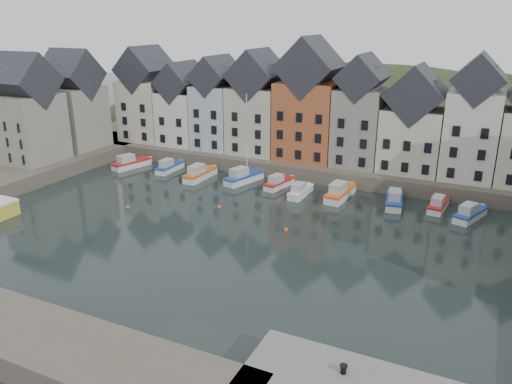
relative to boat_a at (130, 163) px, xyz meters
The scene contains 17 objects.
ground 30.58m from the boat_a, 34.65° to the right, with size 260.00×260.00×0.00m, color black.
far_quay 28.14m from the boat_a, 26.65° to the left, with size 90.00×16.00×2.00m, color #514C3E.
hillside 49.74m from the boat_a, 56.91° to the left, with size 153.60×70.40×64.00m.
far_terrace 31.36m from the boat_a, 20.53° to the left, with size 72.37×8.16×17.78m.
left_terrace 14.12m from the boat_a, 160.33° to the right, with size 7.65×17.00×15.69m.
mooring_buoys 24.34m from the boat_a, 29.67° to the right, with size 20.50×5.50×0.50m.
boat_a is the anchor object (origin of this frame).
boat_b 6.59m from the boat_a, ahead, with size 1.91×5.73×2.19m.
boat_c 12.76m from the boat_a, ahead, with size 2.15×6.55×2.50m.
boat_d 19.15m from the boat_a, ahead, with size 3.73×6.88×12.57m.
boat_e 24.58m from the boat_a, ahead, with size 2.74×5.75×2.12m.
boat_f 28.46m from the boat_a, ahead, with size 1.77×5.43×2.08m.
boat_g 33.41m from the boat_a, ahead, with size 2.55×6.87×2.59m.
boat_h 40.21m from the boat_a, ahead, with size 2.97×6.56×2.43m.
boat_i 45.35m from the boat_a, ahead, with size 2.18×5.62×2.11m.
boat_j 48.96m from the boat_a, ahead, with size 3.66×6.11×2.24m.
mooring_bollard 55.85m from the boat_a, 38.24° to the right, with size 0.48×0.48×0.56m.
Camera 1 is at (24.54, -41.47, 21.90)m, focal length 35.00 mm.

